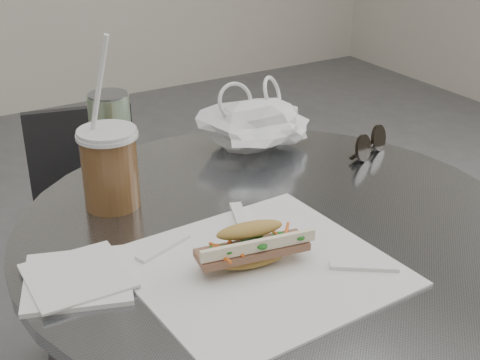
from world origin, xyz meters
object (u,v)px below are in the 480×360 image
banh_mi (251,246)px  iced_coffee (110,167)px  sunglasses (370,145)px  drink_can (111,132)px  chair_far (96,255)px

banh_mi → iced_coffee: (-0.09, 0.26, 0.03)m
iced_coffee → sunglasses: iced_coffee is taller
iced_coffee → drink_can: iced_coffee is taller
iced_coffee → drink_can: (0.05, 0.13, 0.00)m
drink_can → iced_coffee: bearing=-111.6°
sunglasses → banh_mi: bearing=-173.7°
chair_far → drink_can: size_ratio=4.89×
banh_mi → drink_can: bearing=105.2°
sunglasses → drink_can: size_ratio=0.80×
iced_coffee → drink_can: 0.14m
drink_can → sunglasses: bearing=-23.7°
chair_far → iced_coffee: bearing=89.9°
sunglasses → drink_can: (-0.42, 0.18, 0.05)m
sunglasses → chair_far: bearing=95.7°
chair_far → iced_coffee: size_ratio=2.45×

